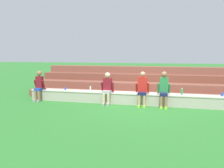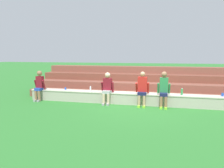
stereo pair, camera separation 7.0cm
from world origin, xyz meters
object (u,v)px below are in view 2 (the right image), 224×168
(person_right_of_center, at_px, (164,89))
(plastic_cup_middle, at_px, (65,89))
(water_bottle_near_left, at_px, (90,89))
(water_bottle_near_right, at_px, (182,92))
(person_center, at_px, (142,88))
(plastic_cup_left_end, at_px, (222,95))
(person_far_left, at_px, (39,85))
(person_left_of_center, at_px, (107,87))

(person_right_of_center, relative_size, plastic_cup_middle, 13.17)
(water_bottle_near_left, height_order, water_bottle_near_right, water_bottle_near_right)
(person_center, relative_size, plastic_cup_left_end, 11.14)
(water_bottle_near_left, bearing_deg, person_center, -8.04)
(person_far_left, height_order, plastic_cup_middle, person_far_left)
(plastic_cup_middle, bearing_deg, person_far_left, -162.59)
(person_far_left, bearing_deg, person_right_of_center, 0.45)
(person_left_of_center, height_order, water_bottle_near_left, person_left_of_center)
(person_left_of_center, relative_size, person_right_of_center, 0.94)
(person_center, distance_m, plastic_cup_left_end, 3.08)
(water_bottle_near_right, bearing_deg, water_bottle_near_left, 178.82)
(water_bottle_near_right, bearing_deg, plastic_cup_left_end, 3.09)
(person_left_of_center, relative_size, water_bottle_near_left, 6.23)
(person_center, relative_size, person_right_of_center, 0.99)
(person_left_of_center, xyz_separation_m, water_bottle_near_left, (-0.84, 0.29, -0.14))
(person_center, bearing_deg, plastic_cup_middle, 174.74)
(person_center, height_order, plastic_cup_left_end, person_center)
(person_far_left, distance_m, water_bottle_near_left, 2.34)
(person_left_of_center, xyz_separation_m, plastic_cup_middle, (-2.04, 0.29, -0.19))
(water_bottle_near_right, relative_size, plastic_cup_middle, 2.53)
(person_far_left, relative_size, person_left_of_center, 1.01)
(person_right_of_center, bearing_deg, water_bottle_near_left, 174.43)
(person_far_left, xyz_separation_m, person_right_of_center, (5.46, 0.04, 0.03))
(plastic_cup_middle, height_order, plastic_cup_left_end, plastic_cup_left_end)
(person_right_of_center, bearing_deg, plastic_cup_middle, 176.00)
(person_left_of_center, xyz_separation_m, plastic_cup_left_end, (4.52, 0.30, -0.18))
(plastic_cup_left_end, bearing_deg, person_center, -173.88)
(person_center, bearing_deg, water_bottle_near_right, 9.02)
(water_bottle_near_right, bearing_deg, person_right_of_center, -162.21)
(water_bottle_near_left, height_order, plastic_cup_middle, water_bottle_near_left)
(water_bottle_near_right, xyz_separation_m, plastic_cup_left_end, (1.50, 0.08, -0.07))
(person_left_of_center, xyz_separation_m, person_right_of_center, (2.31, -0.01, 0.03))
(water_bottle_near_left, bearing_deg, person_left_of_center, -19.32)
(person_center, relative_size, water_bottle_near_left, 6.52)
(water_bottle_near_right, xyz_separation_m, plastic_cup_middle, (-5.06, 0.08, -0.08))
(person_left_of_center, distance_m, person_right_of_center, 2.31)
(plastic_cup_left_end, bearing_deg, plastic_cup_middle, -179.96)
(water_bottle_near_left, bearing_deg, person_right_of_center, -5.57)
(person_center, bearing_deg, plastic_cup_left_end, 6.12)
(plastic_cup_left_end, bearing_deg, water_bottle_near_right, -176.91)
(person_far_left, bearing_deg, plastic_cup_middle, 17.41)
(person_right_of_center, relative_size, water_bottle_near_right, 5.20)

